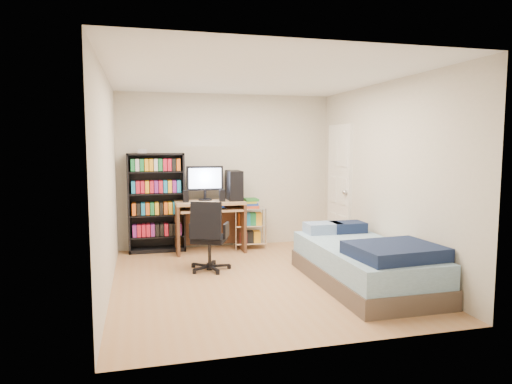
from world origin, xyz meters
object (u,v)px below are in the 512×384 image
object	(u,v)px
media_shelf	(156,201)
office_chair	(209,248)
bed	(364,263)
computer_desk	(216,205)

from	to	relation	value
media_shelf	office_chair	xyz separation A→B (m)	(0.63, -1.30, -0.49)
office_chair	bed	bearing A→B (deg)	-10.80
media_shelf	bed	xyz separation A→B (m)	(2.34, -2.39, -0.53)
computer_desk	bed	distance (m)	2.71
media_shelf	computer_desk	distance (m)	0.93
computer_desk	office_chair	distance (m)	1.27
office_chair	computer_desk	bearing A→B (deg)	97.69
media_shelf	office_chair	world-z (taller)	media_shelf
computer_desk	bed	world-z (taller)	computer_desk
media_shelf	computer_desk	xyz separation A→B (m)	(0.91, -0.14, -0.07)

